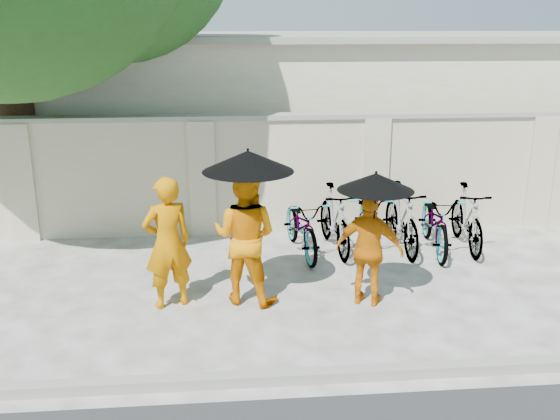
{
  "coord_description": "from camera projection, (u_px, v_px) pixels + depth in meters",
  "views": [
    {
      "loc": [
        -0.61,
        -7.34,
        3.59
      ],
      "look_at": [
        0.13,
        0.83,
        1.1
      ],
      "focal_mm": 40.0,
      "sensor_mm": 36.0,
      "label": 1
    }
  ],
  "objects": [
    {
      "name": "ground",
      "position": [
        276.0,
        310.0,
        8.09
      ],
      "size": [
        80.0,
        80.0,
        0.0
      ],
      "primitive_type": "plane",
      "color": "silver"
    },
    {
      "name": "kerb",
      "position": [
        290.0,
        377.0,
        6.45
      ],
      "size": [
        40.0,
        0.16,
        0.12
      ],
      "primitive_type": "cube",
      "color": "gray",
      "rests_on": "ground"
    },
    {
      "name": "compound_wall",
      "position": [
        317.0,
        175.0,
        10.93
      ],
      "size": [
        20.0,
        0.3,
        2.0
      ],
      "primitive_type": "cube",
      "color": "#C7B792",
      "rests_on": "ground"
    },
    {
      "name": "building_behind",
      "position": [
        336.0,
        110.0,
        14.46
      ],
      "size": [
        14.0,
        6.0,
        3.2
      ],
      "primitive_type": "cube",
      "color": "beige",
      "rests_on": "ground"
    },
    {
      "name": "monk_left",
      "position": [
        168.0,
        243.0,
        7.96
      ],
      "size": [
        0.75,
        0.63,
        1.74
      ],
      "primitive_type": "imported",
      "rotation": [
        0.0,
        0.0,
        3.53
      ],
      "color": "#C87300",
      "rests_on": "ground"
    },
    {
      "name": "monk_center",
      "position": [
        245.0,
        236.0,
        8.11
      ],
      "size": [
        1.08,
        0.97,
        1.81
      ],
      "primitive_type": "imported",
      "rotation": [
        0.0,
        0.0,
        2.74
      ],
      "color": "orange",
      "rests_on": "ground"
    },
    {
      "name": "parasol_center",
      "position": [
        248.0,
        161.0,
        7.74
      ],
      "size": [
        1.16,
        1.16,
        1.03
      ],
      "color": "black",
      "rests_on": "ground"
    },
    {
      "name": "monk_right",
      "position": [
        370.0,
        250.0,
        8.06
      ],
      "size": [
        0.95,
        0.7,
        1.5
      ],
      "primitive_type": "imported",
      "rotation": [
        0.0,
        0.0,
        2.71
      ],
      "color": "orange",
      "rests_on": "ground"
    },
    {
      "name": "parasol_right",
      "position": [
        376.0,
        182.0,
        7.72
      ],
      "size": [
        0.96,
        0.96,
        0.94
      ],
      "color": "black",
      "rests_on": "ground"
    },
    {
      "name": "bike_0",
      "position": [
        302.0,
        225.0,
        9.92
      ],
      "size": [
        0.86,
        1.86,
        0.94
      ],
      "primitive_type": "imported",
      "rotation": [
        0.0,
        0.0,
        0.13
      ],
      "color": "#989898",
      "rests_on": "ground"
    },
    {
      "name": "bike_1",
      "position": [
        334.0,
        219.0,
        10.04
      ],
      "size": [
        0.65,
        1.8,
        1.06
      ],
      "primitive_type": "imported",
      "rotation": [
        0.0,
        0.0,
        0.09
      ],
      "color": "#989898",
      "rests_on": "ground"
    },
    {
      "name": "bike_2",
      "position": [
        367.0,
        220.0,
        10.1
      ],
      "size": [
        0.91,
        1.96,
        0.99
      ],
      "primitive_type": "imported",
      "rotation": [
        0.0,
        0.0,
        -0.14
      ],
      "color": "#989898",
      "rests_on": "ground"
    },
    {
      "name": "bike_3",
      "position": [
        401.0,
        218.0,
        10.06
      ],
      "size": [
        0.53,
        1.8,
        1.08
      ],
      "primitive_type": "imported",
      "rotation": [
        0.0,
        0.0,
        0.01
      ],
      "color": "#989898",
      "rests_on": "ground"
    },
    {
      "name": "bike_4",
      "position": [
        436.0,
        222.0,
        10.04
      ],
      "size": [
        0.88,
        1.94,
        0.98
      ],
      "primitive_type": "imported",
      "rotation": [
        0.0,
        0.0,
        -0.13
      ],
      "color": "#989898",
      "rests_on": "ground"
    },
    {
      "name": "bike_5",
      "position": [
        467.0,
        218.0,
        10.14
      ],
      "size": [
        0.64,
        1.76,
        1.04
      ],
      "primitive_type": "imported",
      "rotation": [
        0.0,
        0.0,
        -0.09
      ],
      "color": "#989898",
      "rests_on": "ground"
    }
  ]
}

